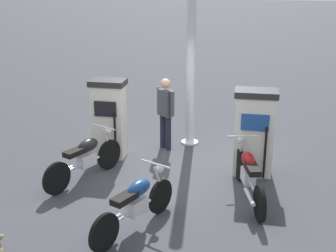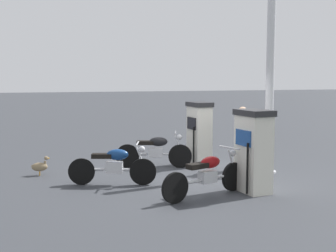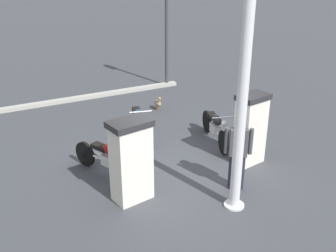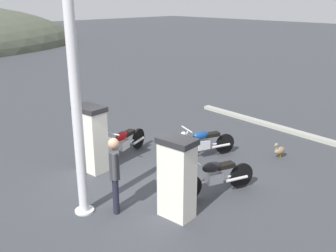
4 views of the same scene
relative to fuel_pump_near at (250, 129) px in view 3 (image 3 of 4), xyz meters
name	(u,v)px [view 3 (image 3 of 4)]	position (x,y,z in m)	size (l,w,h in m)	color
ground_plane	(183,169)	(0.46, 1.52, -0.86)	(120.00, 120.00, 0.00)	#383A3F
fuel_pump_near	(250,129)	(0.00, 0.00, 0.00)	(0.57, 0.78, 1.69)	silver
fuel_pump_far	(131,160)	(0.00, 3.04, 0.00)	(0.61, 0.86, 1.70)	silver
motorcycle_near_pump	(215,126)	(1.25, 0.04, -0.39)	(1.90, 0.84, 0.94)	black
motorcycle_far_pump	(109,158)	(1.04, 3.09, -0.41)	(2.03, 0.90, 0.94)	black
motorcycle_extra	(138,121)	(2.62, 1.58, -0.40)	(1.86, 0.83, 0.93)	black
attendant_person	(238,149)	(-0.77, 1.01, 0.06)	(0.40, 0.52, 1.61)	#1E1E2D
wandering_duck	(158,103)	(4.14, 0.13, -0.63)	(0.47, 0.25, 0.47)	#847051
roadside_traffic_light	(167,10)	(6.12, -1.40, 1.92)	(0.39, 0.26, 4.10)	#38383A
canopy_support_pole	(241,109)	(-1.27, 1.44, 1.18)	(0.40, 0.40, 4.22)	silver
road_edge_kerb	(92,96)	(6.28, 1.52, -0.80)	(0.56, 6.49, 0.12)	#9E9E93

